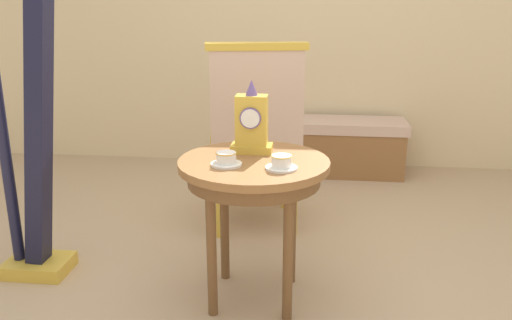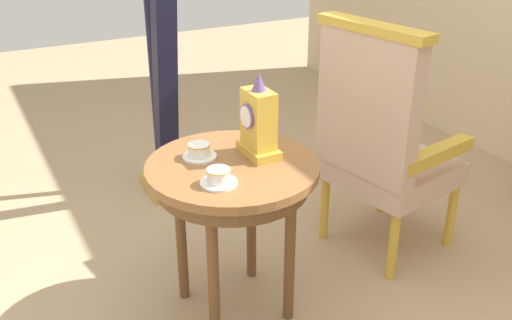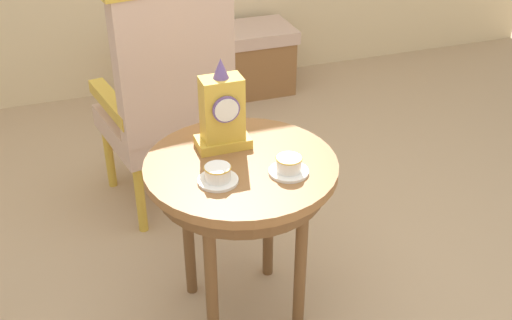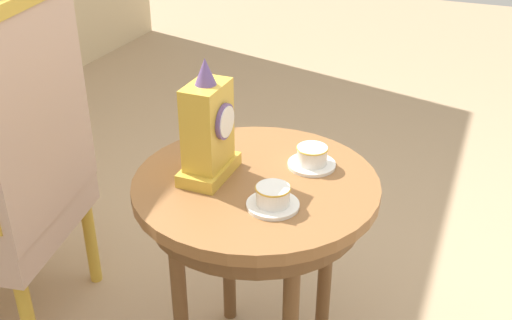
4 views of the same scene
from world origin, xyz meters
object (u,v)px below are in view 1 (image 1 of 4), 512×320
Objects in this scene: side_table at (254,178)px; armchair at (255,135)px; teacup_left at (226,159)px; harp at (28,132)px; mantel_clock at (252,124)px; teacup_right at (281,163)px; window_bench at (343,146)px.

armchair is at bearing 96.10° from side_table.
harp is at bearing 168.42° from teacup_left.
harp is (-1.08, -0.01, -0.07)m from mantel_clock.
side_table is 0.21m from teacup_right.
teacup_right is at bearing -57.44° from mantel_clock.
armchair is (-0.06, 0.67, -0.23)m from mantel_clock.
mantel_clock is at bearing 0.61° from harp.
teacup_right is 0.07× the size of harp.
side_table is 5.04× the size of teacup_right.
window_bench is at bearing 73.64° from teacup_left.
teacup_left is (-0.11, -0.09, 0.11)m from side_table.
teacup_left reaches higher than side_table.
teacup_right is at bearing -76.74° from armchair.
window_bench is at bearing 49.12° from harp.
harp is (-1.02, -0.68, 0.16)m from armchair.
armchair reaches higher than mantel_clock.
harp is at bearing 174.10° from side_table.
teacup_right is at bearing -6.31° from teacup_left.
window_bench is (0.60, 2.06, -0.49)m from teacup_left.
side_table reaches higher than window_bench.
armchair is (-0.09, 0.80, -0.01)m from side_table.
mantel_clock reaches higher than window_bench.
side_table is at bearing 138.08° from teacup_right.
armchair reaches higher than teacup_left.
harp is 1.89× the size of window_bench.
teacup_right reaches higher than side_table.
side_table is at bearing -104.14° from window_bench.
harp is at bearing 169.42° from teacup_right.
armchair is at bearing 95.12° from mantel_clock.
teacup_left is 2.20m from window_bench.
teacup_left is at bearing -140.17° from side_table.
armchair reaches higher than teacup_right.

